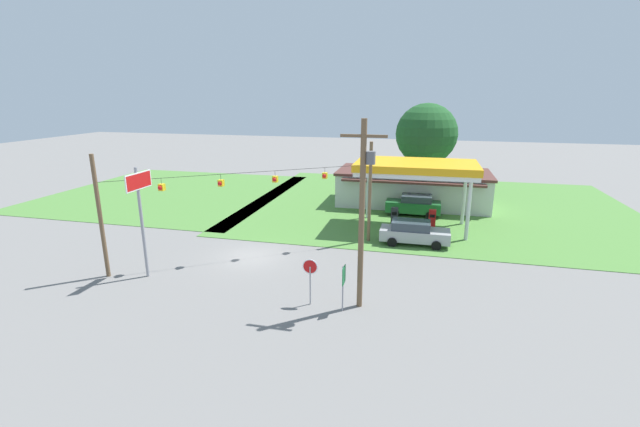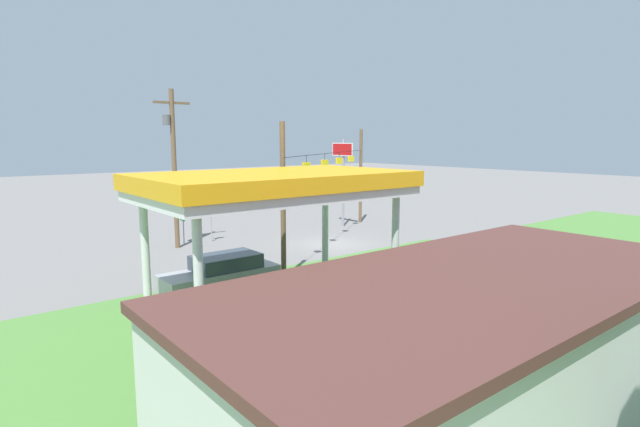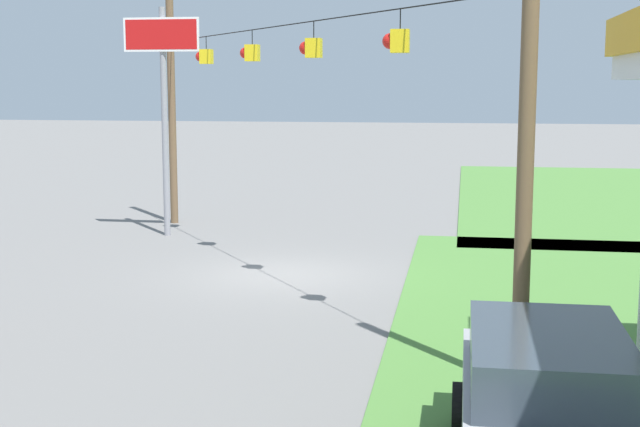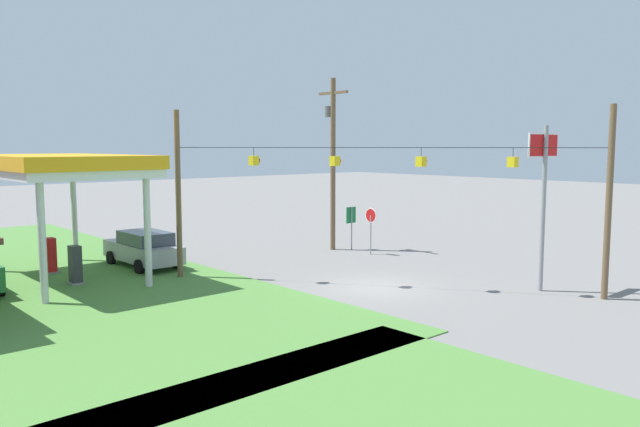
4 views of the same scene
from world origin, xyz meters
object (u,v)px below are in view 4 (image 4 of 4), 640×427
object	(u,v)px
route_sign	(351,219)
utility_pole_main	(332,155)
stop_sign_roadside	(371,221)
gas_station_canopy	(58,167)
car_at_pumps_front	(144,248)
fuel_pump_far	(50,257)
fuel_pump_near	(75,266)
stop_sign_overhead	(543,175)

from	to	relation	value
route_sign	utility_pole_main	xyz separation A→B (m)	(0.75, 0.75, 3.59)
stop_sign_roadside	gas_station_canopy	bearing A→B (deg)	-107.87
stop_sign_roadside	car_at_pumps_front	bearing A→B (deg)	-114.55
gas_station_canopy	utility_pole_main	world-z (taller)	utility_pole_main
fuel_pump_far	stop_sign_roadside	world-z (taller)	stop_sign_roadside
fuel_pump_near	route_sign	world-z (taller)	route_sign
stop_sign_overhead	utility_pole_main	world-z (taller)	utility_pole_main
route_sign	fuel_pump_near	bearing A→B (deg)	84.59
fuel_pump_far	stop_sign_roadside	xyz separation A→B (m)	(-6.18, -14.55, 1.03)
fuel_pump_near	fuel_pump_far	world-z (taller)	same
gas_station_canopy	fuel_pump_far	bearing A→B (deg)	-0.06
fuel_pump_near	stop_sign_roadside	world-z (taller)	stop_sign_roadside
fuel_pump_near	route_sign	bearing A→B (deg)	-95.41
car_at_pumps_front	route_sign	bearing A→B (deg)	-105.58
fuel_pump_near	fuel_pump_far	xyz separation A→B (m)	(2.98, 0.00, 0.00)
fuel_pump_far	car_at_pumps_front	distance (m)	4.11
gas_station_canopy	stop_sign_roadside	distance (m)	15.59
stop_sign_roadside	stop_sign_overhead	distance (m)	10.77
fuel_pump_far	utility_pole_main	bearing A→B (deg)	-104.46
stop_sign_overhead	utility_pole_main	distance (m)	12.90
gas_station_canopy	utility_pole_main	bearing A→B (deg)	-98.65
utility_pole_main	fuel_pump_far	bearing A→B (deg)	75.54
car_at_pumps_front	stop_sign_roadside	size ratio (longest dim) A/B	1.97
fuel_pump_far	stop_sign_overhead	size ratio (longest dim) A/B	0.25
fuel_pump_near	route_sign	distance (m)	14.95
fuel_pump_far	stop_sign_overhead	xyz separation A→B (m)	(-16.51, -13.46, 3.88)
stop_sign_overhead	route_sign	world-z (taller)	stop_sign_overhead
route_sign	gas_station_canopy	bearing A→B (deg)	78.96
gas_station_canopy	stop_sign_roadside	world-z (taller)	gas_station_canopy
fuel_pump_far	stop_sign_overhead	bearing A→B (deg)	-140.82
gas_station_canopy	stop_sign_overhead	distance (m)	20.17
fuel_pump_far	route_sign	world-z (taller)	route_sign
fuel_pump_far	car_at_pumps_front	bearing A→B (deg)	-108.67
car_at_pumps_front	stop_sign_overhead	bearing A→B (deg)	-147.72
stop_sign_roadside	route_sign	bearing A→B (deg)	170.09
gas_station_canopy	fuel_pump_near	xyz separation A→B (m)	(-1.49, -0.00, -4.10)
route_sign	car_at_pumps_front	bearing A→B (deg)	74.33
stop_sign_overhead	gas_station_canopy	bearing A→B (deg)	41.87
stop_sign_roadside	route_sign	size ratio (longest dim) A/B	1.04
gas_station_canopy	stop_sign_roadside	bearing A→B (deg)	-107.87
stop_sign_roadside	fuel_pump_near	bearing A→B (deg)	-102.40
fuel_pump_far	route_sign	distance (m)	15.52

